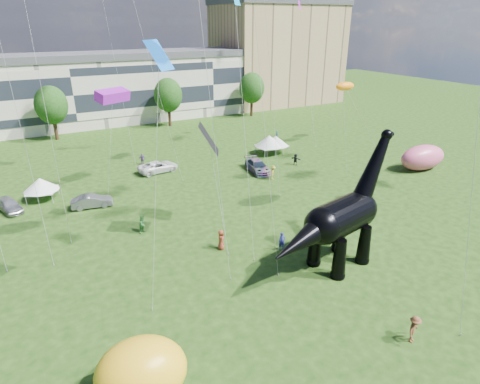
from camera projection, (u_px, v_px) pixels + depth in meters
ground at (308, 285)px, 30.30m from camera, size 220.00×220.00×0.00m
terrace_row at (69, 94)px, 74.37m from camera, size 78.00×11.00×12.00m
apartment_block at (277, 55)px, 96.11m from camera, size 28.00×18.00×22.00m
tree_mid_left at (51, 102)px, 65.23m from camera, size 5.20×5.20×9.44m
tree_mid_right at (168, 92)px, 74.09m from camera, size 5.20×5.20×9.44m
tree_far_right at (252, 85)px, 82.08m from camera, size 5.20×5.20×9.44m
dinosaur_sculpture at (338, 221)px, 31.17m from camera, size 13.33×4.86×10.86m
car_silver at (9, 205)px, 41.89m from camera, size 2.99×4.53×1.43m
car_grey at (92, 201)px, 42.77m from camera, size 4.42×2.16×1.39m
car_white at (158, 167)px, 52.85m from camera, size 5.51×3.02×1.46m
car_dark at (258, 166)px, 52.93m from camera, size 2.91×5.54×1.53m
gazebo_near at (269, 141)px, 59.51m from camera, size 4.38×4.38×2.88m
gazebo_far at (276, 141)px, 60.13m from camera, size 4.47×4.47×2.63m
gazebo_left at (41, 185)px, 44.23m from camera, size 4.65×4.65×2.55m
inflatable_pink at (423, 157)px, 53.33m from camera, size 7.08×4.03×3.39m
inflatable_yellow at (142, 372)px, 20.55m from camera, size 5.40×4.57×3.63m
visitors at (207, 209)px, 40.62m from camera, size 51.66×43.09×1.88m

